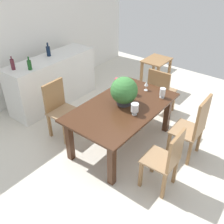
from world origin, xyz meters
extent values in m
plane|color=silver|center=(0.00, 0.00, 0.00)|extent=(7.04, 7.04, 0.00)
cube|color=white|center=(0.00, 2.60, 1.30)|extent=(6.40, 0.10, 2.60)
cube|color=#422616|center=(0.00, 0.06, 0.72)|extent=(1.81, 1.05, 0.03)
cube|color=#422616|center=(-0.78, -0.34, 0.35)|extent=(0.09, 0.09, 0.71)
cube|color=#422616|center=(0.78, -0.34, 0.35)|extent=(0.09, 0.09, 0.71)
cube|color=#422616|center=(-0.78, 0.47, 0.35)|extent=(0.09, 0.09, 0.71)
cube|color=#422616|center=(0.78, 0.47, 0.35)|extent=(0.09, 0.09, 0.71)
cube|color=olive|center=(1.46, -0.13, 0.22)|extent=(0.05, 0.05, 0.45)
cube|color=olive|center=(1.45, 0.27, 0.22)|extent=(0.05, 0.05, 0.45)
cube|color=olive|center=(1.13, -0.14, 0.22)|extent=(0.05, 0.05, 0.45)
cube|color=olive|center=(1.12, 0.26, 0.22)|extent=(0.05, 0.05, 0.45)
cube|color=#987855|center=(1.29, 0.06, 0.46)|extent=(0.42, 0.48, 0.03)
cube|color=olive|center=(1.11, 0.06, 0.70)|extent=(0.05, 0.43, 0.45)
cube|color=olive|center=(0.60, -0.68, 0.22)|extent=(0.05, 0.05, 0.45)
cube|color=olive|center=(0.21, -0.69, 0.22)|extent=(0.05, 0.05, 0.45)
cube|color=olive|center=(0.61, -1.01, 0.22)|extent=(0.05, 0.05, 0.45)
cube|color=olive|center=(0.21, -1.02, 0.22)|extent=(0.05, 0.05, 0.45)
cube|color=#987855|center=(0.41, -0.85, 0.46)|extent=(0.48, 0.42, 0.03)
cube|color=olive|center=(0.41, -1.04, 0.77)|extent=(0.43, 0.05, 0.59)
cube|color=olive|center=(-0.24, -0.67, 0.22)|extent=(0.05, 0.05, 0.45)
cube|color=olive|center=(-0.58, -0.68, 0.22)|extent=(0.05, 0.05, 0.45)
cube|color=olive|center=(-0.23, -1.02, 0.22)|extent=(0.05, 0.05, 0.45)
cube|color=olive|center=(-0.57, -1.03, 0.22)|extent=(0.05, 0.05, 0.45)
cube|color=#987855|center=(-0.41, -0.85, 0.46)|extent=(0.42, 0.43, 0.03)
cube|color=olive|center=(-0.40, -1.04, 0.71)|extent=(0.38, 0.05, 0.48)
cube|color=olive|center=(-0.59, 0.79, 0.22)|extent=(0.05, 0.05, 0.45)
cube|color=olive|center=(-0.21, 0.80, 0.22)|extent=(0.05, 0.05, 0.45)
cube|color=olive|center=(-0.61, 1.15, 0.22)|extent=(0.05, 0.05, 0.45)
cube|color=olive|center=(-0.22, 1.17, 0.22)|extent=(0.05, 0.05, 0.45)
cube|color=#987855|center=(-0.41, 0.98, 0.46)|extent=(0.48, 0.46, 0.03)
cube|color=olive|center=(-0.41, 1.18, 0.72)|extent=(0.43, 0.06, 0.50)
cylinder|color=#333338|center=(0.06, 0.08, 0.78)|extent=(0.22, 0.22, 0.08)
sphere|color=#387538|center=(0.06, 0.08, 0.98)|extent=(0.42, 0.42, 0.42)
sphere|color=#C64C56|center=(0.14, 0.17, 0.92)|extent=(0.04, 0.04, 0.04)
sphere|color=#C64C56|center=(0.09, 0.26, 1.10)|extent=(0.06, 0.06, 0.06)
sphere|color=#C64C56|center=(0.17, 0.03, 1.07)|extent=(0.04, 0.04, 0.04)
cylinder|color=silver|center=(0.60, -0.29, 0.75)|extent=(0.08, 0.08, 0.01)
cylinder|color=silver|center=(0.60, -0.29, 0.77)|extent=(0.03, 0.03, 0.03)
cylinder|color=silver|center=(0.60, -0.29, 0.85)|extent=(0.09, 0.09, 0.12)
cylinder|color=silver|center=(0.40, 0.15, 0.75)|extent=(0.10, 0.10, 0.01)
cylinder|color=silver|center=(0.40, 0.15, 0.77)|extent=(0.02, 0.02, 0.03)
cylinder|color=silver|center=(0.40, 0.15, 0.85)|extent=(0.10, 0.10, 0.12)
cylinder|color=silver|center=(-0.09, -0.21, 0.75)|extent=(0.07, 0.07, 0.01)
cylinder|color=silver|center=(-0.09, -0.21, 0.78)|extent=(0.03, 0.03, 0.05)
cylinder|color=silver|center=(-0.09, -0.21, 0.86)|extent=(0.11, 0.11, 0.12)
cylinder|color=silver|center=(0.65, 0.05, 0.74)|extent=(0.06, 0.06, 0.00)
cylinder|color=silver|center=(0.65, 0.05, 0.79)|extent=(0.01, 0.01, 0.08)
cone|color=silver|center=(0.65, 0.05, 0.87)|extent=(0.07, 0.07, 0.07)
cube|color=silver|center=(0.23, 1.98, 0.49)|extent=(1.89, 0.58, 0.99)
cylinder|color=#0F1E38|center=(0.28, 2.07, 1.08)|extent=(0.08, 0.08, 0.19)
cylinder|color=#0F1E38|center=(0.28, 2.07, 1.21)|extent=(0.03, 0.03, 0.08)
cylinder|color=#511E28|center=(-0.53, 2.05, 1.08)|extent=(0.07, 0.07, 0.19)
cylinder|color=#511E28|center=(-0.53, 2.05, 1.20)|extent=(0.02, 0.02, 0.05)
cylinder|color=#194C1E|center=(-0.35, 1.82, 1.07)|extent=(0.07, 0.07, 0.17)
cylinder|color=#194C1E|center=(-0.35, 1.82, 1.19)|extent=(0.03, 0.03, 0.07)
cube|color=olive|center=(1.99, 0.61, 0.73)|extent=(0.60, 0.48, 0.02)
cube|color=olive|center=(1.72, 0.41, 0.36)|extent=(0.05, 0.05, 0.72)
cube|color=olive|center=(2.25, 0.41, 0.36)|extent=(0.05, 0.05, 0.72)
cube|color=olive|center=(1.72, 0.81, 0.36)|extent=(0.05, 0.05, 0.72)
cube|color=olive|center=(2.25, 0.81, 0.36)|extent=(0.05, 0.05, 0.72)
camera|label=1|loc=(-2.75, -1.90, 2.83)|focal=41.41mm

